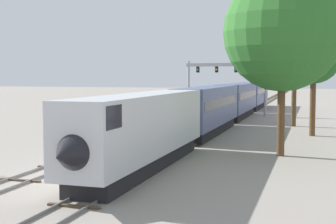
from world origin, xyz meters
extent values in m
plane|color=gray|center=(0.00, 0.00, 0.00)|extent=(400.00, 400.00, 0.00)
cube|color=slate|center=(1.28, 60.00, 0.08)|extent=(0.07, 200.00, 0.16)
cube|color=slate|center=(2.72, 60.00, 0.08)|extent=(0.07, 200.00, 0.16)
cube|color=#473828|center=(2.00, -6.00, 0.05)|extent=(2.60, 0.24, 0.10)
cube|color=#473828|center=(2.00, -2.00, 0.05)|extent=(2.60, 0.24, 0.10)
cube|color=#473828|center=(2.00, 2.00, 0.05)|extent=(2.60, 0.24, 0.10)
cube|color=#473828|center=(2.00, 6.00, 0.05)|extent=(2.60, 0.24, 0.10)
cube|color=#473828|center=(2.00, 10.00, 0.05)|extent=(2.60, 0.24, 0.10)
cube|color=#473828|center=(2.00, 14.00, 0.05)|extent=(2.60, 0.24, 0.10)
cube|color=#473828|center=(2.00, 18.00, 0.05)|extent=(2.60, 0.24, 0.10)
cube|color=#473828|center=(2.00, 22.00, 0.05)|extent=(2.60, 0.24, 0.10)
cube|color=#473828|center=(2.00, 26.00, 0.05)|extent=(2.60, 0.24, 0.10)
cube|color=#473828|center=(2.00, 30.00, 0.05)|extent=(2.60, 0.24, 0.10)
cube|color=#473828|center=(2.00, 34.00, 0.05)|extent=(2.60, 0.24, 0.10)
cube|color=#473828|center=(2.00, 38.00, 0.05)|extent=(2.60, 0.24, 0.10)
cube|color=#473828|center=(2.00, 42.00, 0.05)|extent=(2.60, 0.24, 0.10)
cube|color=#473828|center=(2.00, 46.00, 0.05)|extent=(2.60, 0.24, 0.10)
cube|color=#473828|center=(2.00, 50.00, 0.05)|extent=(2.60, 0.24, 0.10)
cube|color=#473828|center=(2.00, 54.00, 0.05)|extent=(2.60, 0.24, 0.10)
cube|color=#473828|center=(2.00, 58.00, 0.05)|extent=(2.60, 0.24, 0.10)
cube|color=#473828|center=(2.00, 62.00, 0.05)|extent=(2.60, 0.24, 0.10)
cube|color=#473828|center=(2.00, 66.00, 0.05)|extent=(2.60, 0.24, 0.10)
cube|color=#473828|center=(2.00, 70.00, 0.05)|extent=(2.60, 0.24, 0.10)
cube|color=#473828|center=(2.00, 74.00, 0.05)|extent=(2.60, 0.24, 0.10)
cube|color=#473828|center=(2.00, 78.00, 0.05)|extent=(2.60, 0.24, 0.10)
cube|color=#473828|center=(2.00, 82.00, 0.05)|extent=(2.60, 0.24, 0.10)
cube|color=#473828|center=(2.00, 86.00, 0.05)|extent=(2.60, 0.24, 0.10)
cube|color=#473828|center=(2.00, 90.00, 0.05)|extent=(2.60, 0.24, 0.10)
cube|color=#473828|center=(2.00, 94.00, 0.05)|extent=(2.60, 0.24, 0.10)
cube|color=#473828|center=(2.00, 98.00, 0.05)|extent=(2.60, 0.24, 0.10)
cube|color=#473828|center=(2.00, 102.00, 0.05)|extent=(2.60, 0.24, 0.10)
cube|color=#473828|center=(2.00, 106.00, 0.05)|extent=(2.60, 0.24, 0.10)
cube|color=#473828|center=(2.00, 110.00, 0.05)|extent=(2.60, 0.24, 0.10)
cube|color=#473828|center=(2.00, 114.00, 0.05)|extent=(2.60, 0.24, 0.10)
cube|color=#473828|center=(2.00, 118.00, 0.05)|extent=(2.60, 0.24, 0.10)
cube|color=#473828|center=(2.00, 122.00, 0.05)|extent=(2.60, 0.24, 0.10)
cube|color=#473828|center=(2.00, 126.00, 0.05)|extent=(2.60, 0.24, 0.10)
cube|color=#473828|center=(2.00, 130.00, 0.05)|extent=(2.60, 0.24, 0.10)
cube|color=#473828|center=(2.00, 134.00, 0.05)|extent=(2.60, 0.24, 0.10)
cube|color=#473828|center=(2.00, 138.00, 0.05)|extent=(2.60, 0.24, 0.10)
cube|color=#473828|center=(2.00, 142.00, 0.05)|extent=(2.60, 0.24, 0.10)
cube|color=#473828|center=(2.00, 146.00, 0.05)|extent=(2.60, 0.24, 0.10)
cube|color=#473828|center=(2.00, 150.00, 0.05)|extent=(2.60, 0.24, 0.10)
cube|color=#473828|center=(2.00, 154.00, 0.05)|extent=(2.60, 0.24, 0.10)
cube|color=#473828|center=(2.00, 158.00, 0.05)|extent=(2.60, 0.24, 0.10)
cube|color=slate|center=(-4.22, 40.00, 0.08)|extent=(0.07, 160.00, 0.16)
cube|color=slate|center=(-2.78, 40.00, 0.08)|extent=(0.07, 160.00, 0.16)
cube|color=#473828|center=(-3.50, -2.00, 0.05)|extent=(2.60, 0.24, 0.10)
cube|color=#473828|center=(-3.50, 2.00, 0.05)|extent=(2.60, 0.24, 0.10)
cube|color=#473828|center=(-3.50, 6.00, 0.05)|extent=(2.60, 0.24, 0.10)
cube|color=#473828|center=(-3.50, 10.00, 0.05)|extent=(2.60, 0.24, 0.10)
cube|color=#473828|center=(-3.50, 14.00, 0.05)|extent=(2.60, 0.24, 0.10)
cube|color=#473828|center=(-3.50, 18.00, 0.05)|extent=(2.60, 0.24, 0.10)
cube|color=#473828|center=(-3.50, 22.00, 0.05)|extent=(2.60, 0.24, 0.10)
cube|color=#473828|center=(-3.50, 26.00, 0.05)|extent=(2.60, 0.24, 0.10)
cube|color=#473828|center=(-3.50, 30.00, 0.05)|extent=(2.60, 0.24, 0.10)
cube|color=#473828|center=(-3.50, 34.00, 0.05)|extent=(2.60, 0.24, 0.10)
cube|color=#473828|center=(-3.50, 38.00, 0.05)|extent=(2.60, 0.24, 0.10)
cube|color=#473828|center=(-3.50, 42.00, 0.05)|extent=(2.60, 0.24, 0.10)
cube|color=#473828|center=(-3.50, 46.00, 0.05)|extent=(2.60, 0.24, 0.10)
cube|color=#473828|center=(-3.50, 50.00, 0.05)|extent=(2.60, 0.24, 0.10)
cube|color=#473828|center=(-3.50, 54.00, 0.05)|extent=(2.60, 0.24, 0.10)
cube|color=#473828|center=(-3.50, 58.00, 0.05)|extent=(2.60, 0.24, 0.10)
cube|color=#473828|center=(-3.50, 62.00, 0.05)|extent=(2.60, 0.24, 0.10)
cube|color=#473828|center=(-3.50, 66.00, 0.05)|extent=(2.60, 0.24, 0.10)
cube|color=#473828|center=(-3.50, 70.00, 0.05)|extent=(2.60, 0.24, 0.10)
cube|color=#473828|center=(-3.50, 74.00, 0.05)|extent=(2.60, 0.24, 0.10)
cube|color=#473828|center=(-3.50, 78.00, 0.05)|extent=(2.60, 0.24, 0.10)
cube|color=#473828|center=(-3.50, 82.00, 0.05)|extent=(2.60, 0.24, 0.10)
cube|color=#473828|center=(-3.50, 86.00, 0.05)|extent=(2.60, 0.24, 0.10)
cube|color=#473828|center=(-3.50, 90.00, 0.05)|extent=(2.60, 0.24, 0.10)
cube|color=#473828|center=(-3.50, 94.00, 0.05)|extent=(2.60, 0.24, 0.10)
cube|color=#473828|center=(-3.50, 98.00, 0.05)|extent=(2.60, 0.24, 0.10)
cube|color=#473828|center=(-3.50, 102.00, 0.05)|extent=(2.60, 0.24, 0.10)
cube|color=#473828|center=(-3.50, 106.00, 0.05)|extent=(2.60, 0.24, 0.10)
cube|color=#473828|center=(-3.50, 110.00, 0.05)|extent=(2.60, 0.24, 0.10)
cube|color=#473828|center=(-3.50, 114.00, 0.05)|extent=(2.60, 0.24, 0.10)
cube|color=#473828|center=(-3.50, 118.00, 0.05)|extent=(2.60, 0.24, 0.10)
cube|color=silver|center=(2.00, 3.34, 2.90)|extent=(3.00, 18.68, 3.80)
cone|color=black|center=(2.00, -6.20, 2.50)|extent=(2.88, 2.60, 2.88)
cube|color=black|center=(2.00, -4.80, 4.04)|extent=(3.04, 1.80, 1.10)
cube|color=black|center=(2.00, 3.34, 0.50)|extent=(2.52, 16.81, 1.00)
cube|color=#4C5684|center=(2.00, 23.02, 2.90)|extent=(3.00, 18.68, 3.80)
cube|color=black|center=(2.00, 23.02, 3.30)|extent=(3.04, 17.19, 0.90)
cube|color=black|center=(2.00, 23.02, 0.50)|extent=(2.52, 16.81, 1.00)
cube|color=#4C5684|center=(2.00, 42.71, 2.90)|extent=(3.00, 18.68, 3.80)
cube|color=black|center=(2.00, 42.71, 3.30)|extent=(3.04, 17.19, 0.90)
cube|color=black|center=(2.00, 42.71, 0.50)|extent=(2.52, 16.81, 1.00)
cube|color=#4C5684|center=(2.00, 62.39, 2.90)|extent=(3.00, 18.68, 3.80)
cube|color=black|center=(2.00, 62.39, 3.30)|extent=(3.04, 17.19, 0.90)
cube|color=black|center=(2.00, 62.39, 0.50)|extent=(2.52, 16.81, 1.00)
cylinder|color=#999BA0|center=(-6.00, 45.81, 4.07)|extent=(0.36, 0.36, 8.14)
cylinder|color=#999BA0|center=(5.50, 45.81, 4.07)|extent=(0.36, 0.36, 8.14)
cube|color=#999BA0|center=(-0.25, 45.81, 7.54)|extent=(12.10, 0.36, 0.50)
cube|color=black|center=(-4.56, 45.86, 6.84)|extent=(0.44, 0.32, 0.90)
sphere|color=green|center=(-4.56, 45.67, 6.84)|extent=(0.28, 0.28, 0.28)
cube|color=black|center=(-1.69, 45.86, 6.84)|extent=(0.44, 0.32, 0.90)
sphere|color=yellow|center=(-1.69, 45.67, 6.84)|extent=(0.28, 0.28, 0.28)
cube|color=black|center=(1.19, 45.86, 6.84)|extent=(0.44, 0.32, 0.90)
sphere|color=green|center=(1.19, 45.67, 6.84)|extent=(0.28, 0.28, 0.28)
cube|color=black|center=(4.06, 45.86, 6.84)|extent=(0.44, 0.32, 0.90)
sphere|color=green|center=(4.06, 45.67, 6.84)|extent=(0.28, 0.28, 0.28)
cylinder|color=brown|center=(12.20, 24.16, 2.97)|extent=(0.56, 0.56, 5.94)
sphere|color=#235B23|center=(12.20, 24.16, 7.79)|extent=(5.28, 5.28, 5.28)
cylinder|color=brown|center=(10.05, 32.88, 3.30)|extent=(0.56, 0.56, 6.60)
sphere|color=#235B23|center=(10.05, 32.88, 8.45)|extent=(5.26, 5.26, 5.26)
cylinder|color=brown|center=(10.01, 11.10, 3.03)|extent=(0.56, 0.56, 6.07)
sphere|color=#2D6B28|center=(10.01, 11.10, 9.11)|extent=(8.68, 8.68, 8.68)
camera|label=1|loc=(12.32, -25.29, 5.96)|focal=51.61mm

